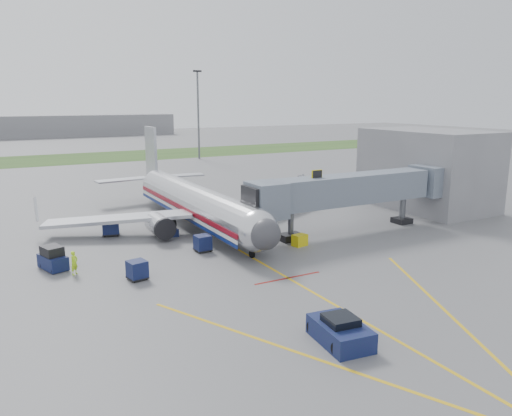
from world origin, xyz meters
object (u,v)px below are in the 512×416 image
pushback_tug (340,332)px  ramp_worker (74,263)px  airliner (195,202)px  belt_loader (168,230)px  baggage_tug (53,259)px

pushback_tug → ramp_worker: ramp_worker is taller
airliner → pushback_tug: airliner is taller
airliner → ramp_worker: airliner is taller
airliner → belt_loader: 4.89m
baggage_tug → ramp_worker: size_ratio=1.62×
pushback_tug → baggage_tug: size_ratio=1.33×
airliner → baggage_tug: 17.94m
airliner → pushback_tug: 29.95m
airliner → ramp_worker: 17.92m
airliner → baggage_tug: (-15.93, -8.06, -1.77)m
airliner → baggage_tug: airliner is taller
airliner → belt_loader: bearing=-152.6°
belt_loader → ramp_worker: size_ratio=1.93×
belt_loader → ramp_worker: ramp_worker is taller
belt_loader → airliner: bearing=27.4°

